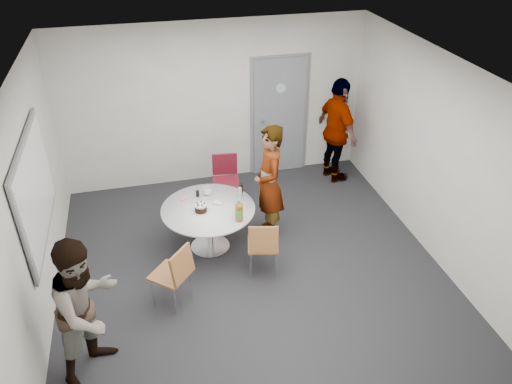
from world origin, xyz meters
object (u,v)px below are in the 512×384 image
object	(u,v)px
chair_far	(226,175)
person_right	(337,131)
chair_near_left	(175,271)
door	(279,117)
person_left	(87,309)
whiteboard	(35,190)
table	(210,213)
chair_near_right	(263,244)
person_main	(269,184)

from	to	relation	value
chair_far	person_right	size ratio (longest dim) A/B	0.48
chair_near_left	chair_far	size ratio (longest dim) A/B	0.99
door	chair_far	size ratio (longest dim) A/B	2.47
person_left	person_right	world-z (taller)	person_right
whiteboard	person_left	size ratio (longest dim) A/B	1.14
whiteboard	person_right	xyz separation A→B (m)	(4.41, 1.75, -0.55)
chair_far	person_left	world-z (taller)	person_left
whiteboard	table	distance (m)	2.23
person_left	person_right	bearing A→B (deg)	-10.42
person_right	whiteboard	bearing A→B (deg)	101.25
door	whiteboard	distance (m)	4.25
table	person_left	distance (m)	2.31
table	chair_far	bearing A→B (deg)	68.89
chair_near_right	person_left	bearing A→B (deg)	-141.36
person_main	chair_far	bearing A→B (deg)	-154.47
person_main	door	bearing A→B (deg)	160.47
whiteboard	table	bearing A→B (deg)	9.05
person_right	chair_near_right	bearing A→B (deg)	129.19
whiteboard	person_left	world-z (taller)	whiteboard
whiteboard	person_left	bearing A→B (deg)	-69.86
chair_near_right	person_main	world-z (taller)	person_main
chair_far	chair_near_right	bearing A→B (deg)	101.30
person_left	table	bearing A→B (deg)	-0.55
chair_far	chair_near_left	bearing A→B (deg)	70.90
person_main	person_left	xyz separation A→B (m)	(-2.37, -1.85, -0.03)
chair_near_right	door	bearing A→B (deg)	82.58
person_right	person_left	bearing A→B (deg)	118.62
door	chair_near_right	world-z (taller)	door
table	whiteboard	bearing A→B (deg)	-170.95
door	person_right	distance (m)	1.01
chair_near_left	person_right	distance (m)	3.86
whiteboard	table	world-z (taller)	whiteboard
chair_far	person_main	distance (m)	1.11
door	chair_near_right	xyz separation A→B (m)	(-0.97, -2.67, -0.53)
whiteboard	person_left	xyz separation A→B (m)	(0.52, -1.40, -0.62)
chair_far	person_main	size ratio (longest dim) A/B	0.50
door	table	xyz separation A→B (m)	(-1.54, -1.96, -0.44)
person_left	person_right	distance (m)	5.01
whiteboard	chair_near_left	distance (m)	1.85
person_main	person_left	world-z (taller)	person_main
person_right	chair_near_left	bearing A→B (deg)	118.92
person_left	door	bearing A→B (deg)	1.05
person_main	person_right	world-z (taller)	person_right
whiteboard	table	xyz separation A→B (m)	(2.02, 0.32, -0.87)
chair_far	door	bearing A→B (deg)	-135.14
person_main	person_left	size ratio (longest dim) A/B	1.04
chair_near_right	chair_far	xyz separation A→B (m)	(-0.15, 1.79, 0.02)
person_main	whiteboard	bearing A→B (deg)	-80.67
chair_far	person_left	xyz separation A→B (m)	(-1.92, -2.80, 0.31)
person_left	person_right	xyz separation A→B (m)	(3.90, 3.15, 0.07)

